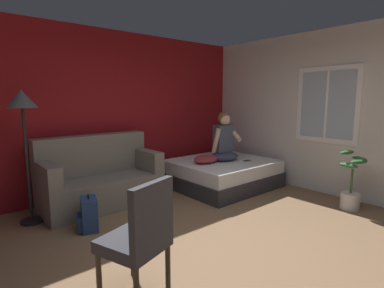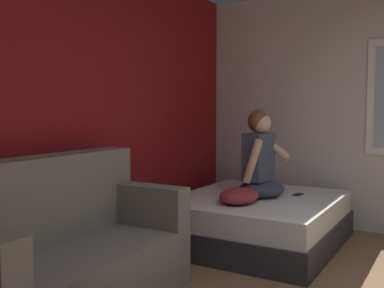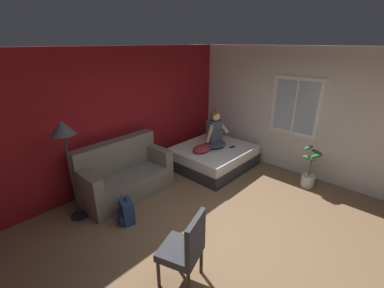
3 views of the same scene
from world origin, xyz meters
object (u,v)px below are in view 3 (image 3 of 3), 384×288
(bed, at_px, (213,157))
(person_seated, at_px, (215,133))
(side_chair, at_px, (185,247))
(throw_pillow, at_px, (202,149))
(cell_phone, at_px, (232,147))
(floor_lamp, at_px, (64,138))
(couch, at_px, (124,175))
(backpack, at_px, (126,212))
(potted_plant, at_px, (309,173))

(bed, xyz_separation_m, person_seated, (0.03, -0.01, 0.60))
(side_chair, relative_size, throw_pillow, 2.04)
(bed, distance_m, cell_phone, 0.51)
(person_seated, xyz_separation_m, floor_lamp, (-3.08, 0.48, 0.59))
(throw_pillow, xyz_separation_m, cell_phone, (0.68, -0.35, -0.07))
(couch, height_order, throw_pillow, couch)
(throw_pillow, relative_size, floor_lamp, 0.28)
(couch, distance_m, throw_pillow, 1.79)
(person_seated, distance_m, backpack, 2.69)
(backpack, xyz_separation_m, potted_plant, (3.16, -1.76, 0.11))
(floor_lamp, relative_size, potted_plant, 2.00)
(bed, distance_m, backpack, 2.58)
(person_seated, bearing_deg, potted_plant, -74.16)
(person_seated, bearing_deg, backpack, -174.95)
(backpack, bearing_deg, bed, 5.38)
(backpack, distance_m, potted_plant, 3.62)
(floor_lamp, bearing_deg, couch, 3.38)
(person_seated, bearing_deg, couch, 165.87)
(floor_lamp, distance_m, potted_plant, 4.54)
(backpack, height_order, floor_lamp, floor_lamp)
(throw_pillow, distance_m, cell_phone, 0.77)
(bed, distance_m, couch, 2.16)
(bed, xyz_separation_m, cell_phone, (0.30, -0.32, 0.25))
(backpack, xyz_separation_m, cell_phone, (2.87, -0.08, 0.29))
(bed, xyz_separation_m, backpack, (-2.57, -0.24, -0.04))
(person_seated, distance_m, cell_phone, 0.54)
(person_seated, relative_size, floor_lamp, 0.51)
(cell_phone, bearing_deg, person_seated, -130.52)
(side_chair, relative_size, person_seated, 1.12)
(person_seated, distance_m, throw_pillow, 0.49)
(couch, height_order, potted_plant, couch)
(couch, distance_m, person_seated, 2.23)
(person_seated, relative_size, backpack, 1.91)
(backpack, relative_size, throw_pillow, 0.95)
(backpack, bearing_deg, floor_lamp, 124.20)
(throw_pillow, distance_m, floor_lamp, 2.85)
(bed, xyz_separation_m, side_chair, (-2.73, -1.75, 0.30))
(throw_pillow, bearing_deg, backpack, -172.90)
(couch, height_order, side_chair, couch)
(bed, height_order, side_chair, side_chair)
(cell_phone, bearing_deg, potted_plant, 17.53)
(throw_pillow, relative_size, potted_plant, 0.56)
(side_chair, bearing_deg, cell_phone, 25.16)
(couch, xyz_separation_m, backpack, (-0.48, -0.76, -0.20))
(bed, bearing_deg, side_chair, -147.38)
(backpack, bearing_deg, couch, 57.59)
(person_seated, xyz_separation_m, throw_pillow, (-0.40, 0.04, -0.29))
(backpack, distance_m, cell_phone, 2.89)
(bed, bearing_deg, couch, 166.02)
(cell_phone, bearing_deg, couch, -101.63)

